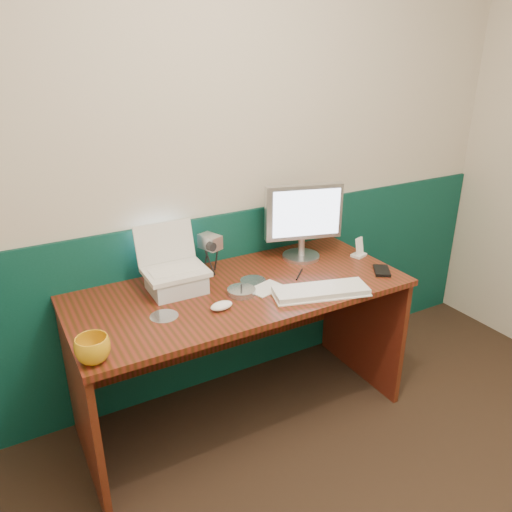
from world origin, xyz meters
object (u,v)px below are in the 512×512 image
monitor (302,222)px  camcorder (211,254)px  desk (241,355)px  mug (93,350)px  keyboard (321,291)px  laptop (174,251)px

monitor → camcorder: 0.52m
monitor → camcorder: size_ratio=1.96×
desk → mug: 0.89m
monitor → mug: 1.28m
mug → camcorder: 0.85m
camcorder → keyboard: bearing=-73.1°
keyboard → camcorder: bearing=142.8°
monitor → keyboard: 0.47m
keyboard → mug: (-1.03, -0.03, 0.04)m
laptop → camcorder: bearing=25.9°
keyboard → camcorder: 0.58m
desk → monitor: size_ratio=3.93×
desk → laptop: size_ratio=5.64×
laptop → monitor: 0.73m
monitor → desk: bearing=-144.0°
desk → camcorder: size_ratio=7.71×
mug → camcorder: bearing=35.5°
laptop → mug: laptop is taller
keyboard → camcorder: camcorder is taller
desk → laptop: (-0.27, 0.12, 0.58)m
monitor → camcorder: (-0.50, 0.06, -0.10)m
monitor → mug: bearing=-144.0°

